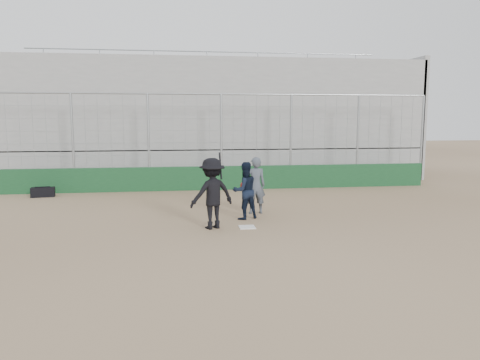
{
  "coord_description": "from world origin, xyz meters",
  "views": [
    {
      "loc": [
        -1.98,
        -12.58,
        3.05
      ],
      "look_at": [
        0.0,
        1.4,
        1.15
      ],
      "focal_mm": 35.0,
      "sensor_mm": 36.0,
      "label": 1
    }
  ],
  "objects": [
    {
      "name": "equipment_bag",
      "position": [
        -7.01,
        6.09,
        0.19
      ],
      "size": [
        0.9,
        0.47,
        0.41
      ],
      "color": "black",
      "rests_on": "ground"
    },
    {
      "name": "umpire",
      "position": [
        0.56,
        1.86,
        0.81
      ],
      "size": [
        0.68,
        0.47,
        1.63
      ],
      "primitive_type": "imported",
      "rotation": [
        0.0,
        0.0,
        3.19
      ],
      "color": "#434B55",
      "rests_on": "ground"
    },
    {
      "name": "backstop",
      "position": [
        0.0,
        7.0,
        0.96
      ],
      "size": [
        18.1,
        0.25,
        4.04
      ],
      "color": "#133B1E",
      "rests_on": "ground"
    },
    {
      "name": "catcher_crouched",
      "position": [
        0.1,
        1.08,
        0.58
      ],
      "size": [
        1.03,
        0.94,
        1.17
      ],
      "color": "black",
      "rests_on": "ground"
    },
    {
      "name": "ground",
      "position": [
        0.0,
        0.0,
        0.0
      ],
      "size": [
        90.0,
        90.0,
        0.0
      ],
      "primitive_type": "plane",
      "color": "brown",
      "rests_on": "ground"
    },
    {
      "name": "bleachers",
      "position": [
        0.0,
        11.95,
        2.92
      ],
      "size": [
        20.25,
        6.7,
        6.98
      ],
      "color": "gray",
      "rests_on": "ground"
    },
    {
      "name": "home_plate",
      "position": [
        0.0,
        0.0,
        0.01
      ],
      "size": [
        0.44,
        0.44,
        0.02
      ],
      "primitive_type": "cube",
      "color": "white",
      "rests_on": "ground"
    },
    {
      "name": "batter_at_plate",
      "position": [
        -0.97,
        0.06,
        0.98
      ],
      "size": [
        1.44,
        1.15,
        2.08
      ],
      "color": "black",
      "rests_on": "ground"
    }
  ]
}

